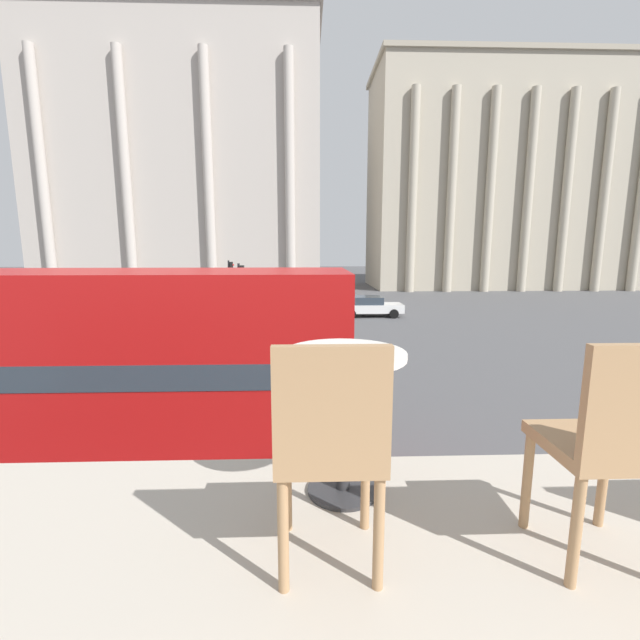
{
  "coord_description": "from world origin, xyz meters",
  "views": [
    {
      "loc": [
        0.66,
        -2.34,
        4.62
      ],
      "look_at": [
        1.28,
        15.65,
        1.53
      ],
      "focal_mm": 24.0,
      "sensor_mm": 36.0,
      "label": 1
    }
  ],
  "objects_px": {
    "cafe_dining_table": "(344,391)",
    "car_white": "(370,306)",
    "double_decker_bus": "(70,369)",
    "cafe_chair_1": "(612,441)",
    "car_maroon": "(301,304)",
    "plaza_building_right": "(503,181)",
    "pedestrian_black": "(174,355)",
    "cafe_chair_0": "(330,443)",
    "pedestrian_grey": "(203,312)",
    "traffic_light_near": "(259,318)",
    "traffic_light_far": "(230,280)",
    "traffic_light_mid": "(241,288)",
    "plaza_building_left": "(188,166)",
    "pedestrian_yellow": "(257,307)"
  },
  "relations": [
    {
      "from": "traffic_light_far",
      "to": "traffic_light_mid",
      "type": "bearing_deg",
      "value": -75.78
    },
    {
      "from": "double_decker_bus",
      "to": "car_maroon",
      "type": "relative_size",
      "value": 2.53
    },
    {
      "from": "car_maroon",
      "to": "pedestrian_yellow",
      "type": "bearing_deg",
      "value": -61.37
    },
    {
      "from": "double_decker_bus",
      "to": "car_maroon",
      "type": "height_order",
      "value": "double_decker_bus"
    },
    {
      "from": "double_decker_bus",
      "to": "car_maroon",
      "type": "xyz_separation_m",
      "value": [
        4.23,
        21.58,
        -1.62
      ]
    },
    {
      "from": "plaza_building_right",
      "to": "cafe_dining_table",
      "type": "bearing_deg",
      "value": -115.08
    },
    {
      "from": "plaza_building_right",
      "to": "traffic_light_far",
      "type": "relative_size",
      "value": 8.09
    },
    {
      "from": "double_decker_bus",
      "to": "plaza_building_left",
      "type": "distance_m",
      "value": 42.42
    },
    {
      "from": "plaza_building_right",
      "to": "plaza_building_left",
      "type": "bearing_deg",
      "value": -177.4
    },
    {
      "from": "traffic_light_mid",
      "to": "car_white",
      "type": "relative_size",
      "value": 0.9
    },
    {
      "from": "cafe_chair_0",
      "to": "cafe_chair_1",
      "type": "xyz_separation_m",
      "value": [
        1.05,
        -0.02,
        0.0
      ]
    },
    {
      "from": "plaza_building_right",
      "to": "car_maroon",
      "type": "xyz_separation_m",
      "value": [
        -22.89,
        -20.26,
        -11.26
      ]
    },
    {
      "from": "double_decker_bus",
      "to": "plaza_building_right",
      "type": "bearing_deg",
      "value": 59.39
    },
    {
      "from": "double_decker_bus",
      "to": "cafe_dining_table",
      "type": "xyz_separation_m",
      "value": [
        4.7,
        -6.07,
        1.61
      ]
    },
    {
      "from": "traffic_light_mid",
      "to": "pedestrian_yellow",
      "type": "distance_m",
      "value": 3.97
    },
    {
      "from": "cafe_chair_0",
      "to": "pedestrian_grey",
      "type": "height_order",
      "value": "cafe_chair_0"
    },
    {
      "from": "car_maroon",
      "to": "pedestrian_grey",
      "type": "xyz_separation_m",
      "value": [
        -5.45,
        -5.74,
        0.29
      ]
    },
    {
      "from": "car_white",
      "to": "pedestrian_grey",
      "type": "distance_m",
      "value": 10.97
    },
    {
      "from": "plaza_building_right",
      "to": "pedestrian_black",
      "type": "distance_m",
      "value": 46.14
    },
    {
      "from": "plaza_building_right",
      "to": "traffic_light_near",
      "type": "height_order",
      "value": "plaza_building_right"
    },
    {
      "from": "plaza_building_left",
      "to": "pedestrian_black",
      "type": "height_order",
      "value": "plaza_building_left"
    },
    {
      "from": "cafe_dining_table",
      "to": "car_white",
      "type": "xyz_separation_m",
      "value": [
        4.15,
        26.25,
        -3.23
      ]
    },
    {
      "from": "traffic_light_mid",
      "to": "pedestrian_grey",
      "type": "relative_size",
      "value": 2.19
    },
    {
      "from": "cafe_chair_0",
      "to": "traffic_light_near",
      "type": "relative_size",
      "value": 0.25
    },
    {
      "from": "double_decker_bus",
      "to": "traffic_light_far",
      "type": "relative_size",
      "value": 2.86
    },
    {
      "from": "cafe_dining_table",
      "to": "traffic_light_far",
      "type": "distance_m",
      "value": 27.69
    },
    {
      "from": "car_maroon",
      "to": "pedestrian_black",
      "type": "height_order",
      "value": "pedestrian_black"
    },
    {
      "from": "cafe_chair_0",
      "to": "pedestrian_grey",
      "type": "bearing_deg",
      "value": 107.75
    },
    {
      "from": "double_decker_bus",
      "to": "pedestrian_yellow",
      "type": "xyz_separation_m",
      "value": [
        1.56,
        18.09,
        -1.39
      ]
    },
    {
      "from": "traffic_light_far",
      "to": "car_white",
      "type": "relative_size",
      "value": 0.89
    },
    {
      "from": "plaza_building_right",
      "to": "car_maroon",
      "type": "relative_size",
      "value": 7.16
    },
    {
      "from": "traffic_light_mid",
      "to": "pedestrian_black",
      "type": "height_order",
      "value": "traffic_light_mid"
    },
    {
      "from": "plaza_building_right",
      "to": "pedestrian_yellow",
      "type": "distance_m",
      "value": 36.59
    },
    {
      "from": "traffic_light_mid",
      "to": "car_maroon",
      "type": "distance_m",
      "value": 7.96
    },
    {
      "from": "traffic_light_near",
      "to": "pedestrian_yellow",
      "type": "relative_size",
      "value": 2.18
    },
    {
      "from": "pedestrian_black",
      "to": "pedestrian_grey",
      "type": "bearing_deg",
      "value": 125.96
    },
    {
      "from": "double_decker_bus",
      "to": "car_maroon",
      "type": "bearing_deg",
      "value": 81.26
    },
    {
      "from": "pedestrian_yellow",
      "to": "cafe_chair_1",
      "type": "bearing_deg",
      "value": 169.92
    },
    {
      "from": "car_white",
      "to": "cafe_chair_0",
      "type": "bearing_deg",
      "value": 51.55
    },
    {
      "from": "traffic_light_near",
      "to": "plaza_building_left",
      "type": "bearing_deg",
      "value": 107.66
    },
    {
      "from": "double_decker_bus",
      "to": "cafe_chair_1",
      "type": "distance_m",
      "value": 8.84
    },
    {
      "from": "cafe_dining_table",
      "to": "pedestrian_yellow",
      "type": "height_order",
      "value": "cafe_dining_table"
    },
    {
      "from": "double_decker_bus",
      "to": "traffic_light_near",
      "type": "xyz_separation_m",
      "value": [
        3.0,
        5.72,
        0.02
      ]
    },
    {
      "from": "cafe_dining_table",
      "to": "cafe_chair_0",
      "type": "distance_m",
      "value": 0.53
    },
    {
      "from": "traffic_light_mid",
      "to": "car_maroon",
      "type": "relative_size",
      "value": 0.9
    },
    {
      "from": "car_white",
      "to": "pedestrian_yellow",
      "type": "bearing_deg",
      "value": -13.48
    },
    {
      "from": "double_decker_bus",
      "to": "cafe_chair_0",
      "type": "distance_m",
      "value": 8.2
    },
    {
      "from": "traffic_light_near",
      "to": "pedestrian_grey",
      "type": "distance_m",
      "value": 11.04
    },
    {
      "from": "cafe_dining_table",
      "to": "pedestrian_grey",
      "type": "relative_size",
      "value": 0.42
    },
    {
      "from": "traffic_light_near",
      "to": "car_maroon",
      "type": "distance_m",
      "value": 15.99
    }
  ]
}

